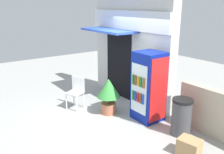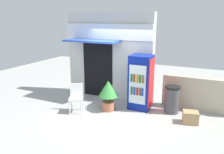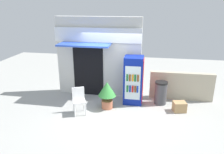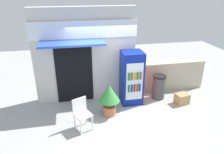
% 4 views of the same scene
% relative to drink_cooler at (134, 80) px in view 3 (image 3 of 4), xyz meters
% --- Properties ---
extents(ground, '(16.00, 16.00, 0.00)m').
position_rel_drink_cooler_xyz_m(ground, '(-0.74, -0.86, -0.88)').
color(ground, '#A3A39E').
extents(storefront_building, '(3.28, 1.11, 3.06)m').
position_rel_drink_cooler_xyz_m(storefront_building, '(-1.44, 0.58, 0.70)').
color(storefront_building, silver).
rests_on(storefront_building, ground).
extents(drink_cooler, '(0.69, 0.70, 1.75)m').
position_rel_drink_cooler_xyz_m(drink_cooler, '(0.00, 0.00, 0.00)').
color(drink_cooler, navy).
rests_on(drink_cooler, ground).
extents(plastic_chair, '(0.53, 0.53, 0.89)m').
position_rel_drink_cooler_xyz_m(plastic_chair, '(-1.72, -1.13, -0.35)').
color(plastic_chair, white).
rests_on(plastic_chair, ground).
extents(potted_plant_near_shop, '(0.63, 0.63, 0.98)m').
position_rel_drink_cooler_xyz_m(potted_plant_near_shop, '(-0.86, -0.62, -0.26)').
color(potted_plant_near_shop, '#BC6B4C').
rests_on(potted_plant_near_shop, ground).
extents(trash_bin, '(0.46, 0.46, 0.85)m').
position_rel_drink_cooler_xyz_m(trash_bin, '(1.00, 0.07, -0.45)').
color(trash_bin, '#47474C').
rests_on(trash_bin, ground).
extents(stone_boundary_wall, '(2.35, 0.23, 1.07)m').
position_rel_drink_cooler_xyz_m(stone_boundary_wall, '(1.77, 0.62, -0.34)').
color(stone_boundary_wall, '#B7AD93').
rests_on(stone_boundary_wall, ground).
extents(cardboard_box, '(0.48, 0.42, 0.34)m').
position_rel_drink_cooler_xyz_m(cardboard_box, '(1.62, -0.44, -0.70)').
color(cardboard_box, tan).
rests_on(cardboard_box, ground).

